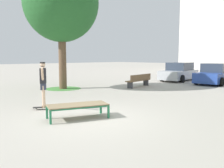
{
  "coord_description": "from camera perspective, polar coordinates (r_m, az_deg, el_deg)",
  "views": [
    {
      "loc": [
        6.06,
        -4.69,
        1.98
      ],
      "look_at": [
        -0.27,
        1.19,
        1.0
      ],
      "focal_mm": 38.84,
      "sensor_mm": 36.0,
      "label": 1
    }
  ],
  "objects": [
    {
      "name": "ground_plane",
      "position": [
        7.92,
        -5.03,
        -8.04
      ],
      "size": [
        120.0,
        120.0,
        0.0
      ],
      "primitive_type": "plane",
      "color": "#B2AA9E"
    },
    {
      "name": "skate_box",
      "position": [
        7.86,
        -8.07,
        -5.09
      ],
      "size": [
        1.35,
        2.04,
        0.46
      ],
      "color": "#237A4C",
      "rests_on": "ground"
    },
    {
      "name": "skateboard",
      "position": [
        9.51,
        -15.71,
        -5.33
      ],
      "size": [
        0.58,
        0.79,
        0.09
      ],
      "color": "black",
      "rests_on": "ground"
    },
    {
      "name": "skater",
      "position": [
        9.36,
        -15.89,
        0.65
      ],
      "size": [
        0.9,
        0.58,
        1.69
      ],
      "color": "beige",
      "rests_on": "skateboard"
    },
    {
      "name": "tree_near_left",
      "position": [
        15.56,
        -11.87,
        18.23
      ],
      "size": [
        4.49,
        4.49,
        7.57
      ],
      "color": "brown",
      "rests_on": "ground"
    },
    {
      "name": "grass_patch_near_left",
      "position": [
        15.36,
        -11.43,
        -1.06
      ],
      "size": [
        2.21,
        2.21,
        0.01
      ],
      "primitive_type": "cylinder",
      "color": "#47893D",
      "rests_on": "ground"
    },
    {
      "name": "car_silver",
      "position": [
        20.81,
        15.53,
        2.67
      ],
      "size": [
        2.3,
        4.38,
        1.5
      ],
      "color": "#B7BABF",
      "rests_on": "ground"
    },
    {
      "name": "car_blue",
      "position": [
        19.28,
        23.14,
        2.1
      ],
      "size": [
        2.23,
        4.35,
        1.5
      ],
      "color": "#28479E",
      "rests_on": "ground"
    },
    {
      "name": "park_bench",
      "position": [
        15.97,
        6.39,
        0.91
      ],
      "size": [
        0.79,
        2.44,
        0.83
      ],
      "color": "brown",
      "rests_on": "ground"
    }
  ]
}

